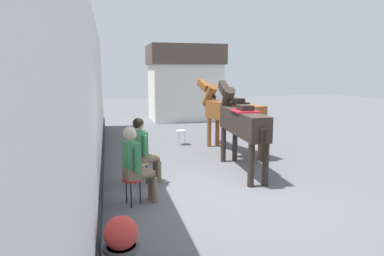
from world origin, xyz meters
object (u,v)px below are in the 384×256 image
Objects in this scene: saddled_horse_near at (241,122)px; saddled_horse_far at (231,112)px; seated_visitor_near at (135,161)px; seated_visitor_far at (143,148)px; spare_stool_white at (181,132)px; flower_planter_near at (121,241)px.

saddled_horse_far is (0.44, 1.83, 0.00)m from saddled_horse_near.
seated_visitor_near is 4.42m from saddled_horse_far.
seated_visitor_far is 3.83m from spare_stool_white.
saddled_horse_far is at bearing 76.35° from saddled_horse_near.
flower_planter_near is (-2.85, -3.31, -0.82)m from saddled_horse_near.
seated_visitor_far is 3.02× the size of spare_stool_white.
seated_visitor_near is 3.02× the size of spare_stool_white.
seated_visitor_near is at bearing -150.67° from saddled_horse_near.
spare_stool_white is at bearing 65.84° from seated_visitor_far.
flower_planter_near is 6.72m from spare_stool_white.
seated_visitor_far reaches higher than flower_planter_near.
saddled_horse_far is at bearing -46.46° from spare_stool_white.
seated_visitor_near is at bearing 80.14° from flower_planter_near.
saddled_horse_near is (2.53, 1.42, 0.38)m from seated_visitor_near.
seated_visitor_far is at bearing -114.16° from spare_stool_white.
seated_visitor_near is 2.17× the size of flower_planter_near.
seated_visitor_near is 0.48× the size of saddled_horse_far.
seated_visitor_far is 2.17× the size of flower_planter_near.
seated_visitor_far is 2.99m from flower_planter_near.
seated_visitor_near is 0.46× the size of saddled_horse_near.
saddled_horse_near is 6.52× the size of spare_stool_white.
flower_planter_near reaches higher than spare_stool_white.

